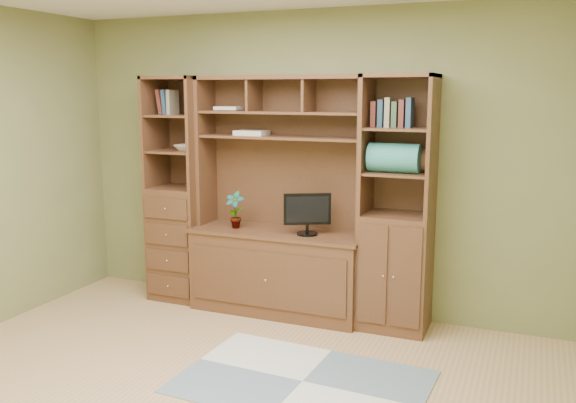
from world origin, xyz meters
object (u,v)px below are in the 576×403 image
at_px(left_tower, 179,190).
at_px(right_tower, 397,205).
at_px(center_hutch, 277,197).
at_px(monitor, 307,206).

height_order(left_tower, right_tower, same).
xyz_separation_m(center_hutch, left_tower, (-1.00, 0.04, 0.00)).
bearing_deg(right_tower, left_tower, 180.00).
bearing_deg(left_tower, monitor, -3.33).
xyz_separation_m(left_tower, monitor, (1.29, -0.07, -0.05)).
height_order(left_tower, monitor, left_tower).
height_order(right_tower, monitor, right_tower).
bearing_deg(center_hutch, left_tower, 177.71).
height_order(center_hutch, right_tower, same).
bearing_deg(center_hutch, right_tower, 2.23).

